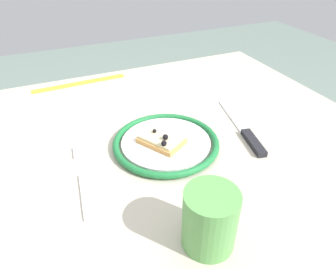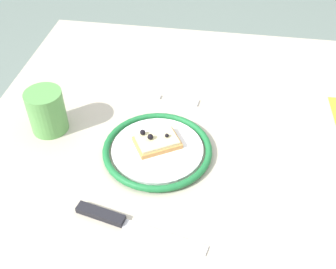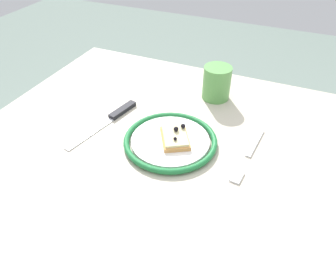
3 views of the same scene
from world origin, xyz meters
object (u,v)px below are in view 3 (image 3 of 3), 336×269
at_px(dining_table, 174,174).
at_px(cup, 217,83).
at_px(pizza_slice_near, 175,137).
at_px(fork, 249,155).
at_px(knife, 114,116).
at_px(plate, 170,141).

distance_m(dining_table, cup, 0.29).
height_order(pizza_slice_near, fork, pizza_slice_near).
height_order(knife, cup, cup).
distance_m(dining_table, fork, 0.19).
height_order(plate, cup, cup).
bearing_deg(knife, plate, 167.70).
bearing_deg(cup, fork, 124.27).
bearing_deg(pizza_slice_near, knife, -10.78).
relative_size(pizza_slice_near, knife, 0.45).
distance_m(pizza_slice_near, knife, 0.19).
height_order(dining_table, plate, plate).
height_order(dining_table, pizza_slice_near, pizza_slice_near).
height_order(fork, cup, cup).
relative_size(dining_table, knife, 4.21).
relative_size(knife, fork, 1.18).
bearing_deg(plate, pizza_slice_near, -165.31).
bearing_deg(dining_table, pizza_slice_near, -68.18).
xyz_separation_m(knife, fork, (-0.36, 0.01, -0.00)).
distance_m(plate, knife, 0.18).
distance_m(knife, cup, 0.30).
bearing_deg(plate, cup, -98.85).
relative_size(plate, pizza_slice_near, 2.08).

